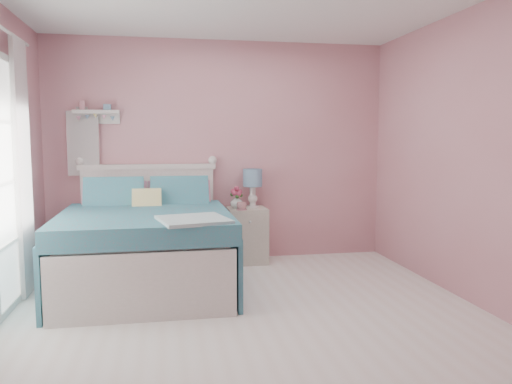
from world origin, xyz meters
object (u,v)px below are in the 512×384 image
object	(u,v)px
table_lamp	(253,181)
vase	(237,202)
teacup	(242,206)
bed	(147,246)
nightstand	(247,235)

from	to	relation	value
table_lamp	vase	world-z (taller)	table_lamp
vase	teacup	world-z (taller)	vase
table_lamp	vase	distance (m)	0.32
bed	teacup	distance (m)	1.24
nightstand	vase	world-z (taller)	vase
bed	teacup	xyz separation A→B (m)	(1.04, 0.61, 0.29)
nightstand	table_lamp	xyz separation A→B (m)	(0.08, 0.06, 0.64)
table_lamp	vase	xyz separation A→B (m)	(-0.20, -0.07, -0.24)
vase	teacup	xyz separation A→B (m)	(0.04, -0.14, -0.03)
bed	nightstand	bearing A→B (deg)	33.46
bed	teacup	world-z (taller)	bed
bed	teacup	bearing A→B (deg)	29.76
bed	vase	world-z (taller)	bed
bed	table_lamp	bearing A→B (deg)	33.62
bed	table_lamp	world-z (taller)	bed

